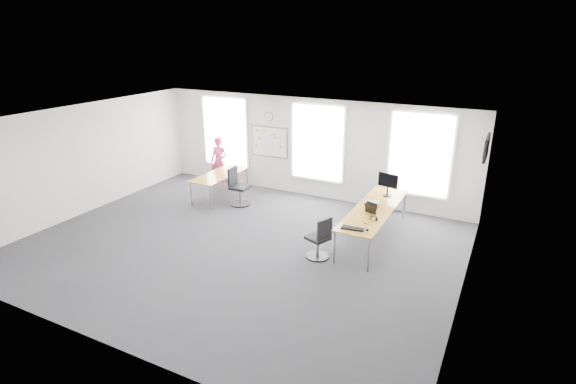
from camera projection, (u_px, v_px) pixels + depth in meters
The scene contains 24 objects.
floor at pixel (238, 246), 10.72m from camera, with size 10.00×10.00×0.00m, color #2E2D32.
ceiling at pixel (233, 121), 9.70m from camera, with size 10.00×10.00×0.00m, color silver.
wall_back at pixel (309, 148), 13.56m from camera, with size 10.00×10.00×0.00m, color white.
wall_front at pixel (92, 263), 6.86m from camera, with size 10.00×10.00×0.00m, color white.
wall_left at pixel (83, 160), 12.34m from camera, with size 10.00×10.00×0.00m, color white.
wall_right at pixel (469, 228), 8.08m from camera, with size 10.00×10.00×0.00m, color white.
window_left at pixel (225, 132), 14.75m from camera, with size 1.60×0.06×2.20m, color silver.
window_mid at pixel (318, 143), 13.34m from camera, with size 1.60×0.06×2.20m, color silver.
window_right at pixel (420, 155), 12.06m from camera, with size 1.60×0.06×2.20m, color silver.
desk_right at pixel (374, 210), 10.83m from camera, with size 0.89×3.33×0.81m.
desk_left at pixel (220, 176), 13.62m from camera, with size 0.83×2.06×0.75m.
chair_right at pixel (320, 240), 10.01m from camera, with size 0.58×0.58×0.99m.
chair_left at pixel (238, 189), 13.13m from camera, with size 0.59×0.59×1.11m.
person at pixel (219, 162), 14.65m from camera, with size 0.59×0.39×1.62m, color #D43672.
whiteboard at pixel (269, 142), 14.10m from camera, with size 1.20×0.03×0.90m, color white.
wall_clock at pixel (269, 116), 13.83m from camera, with size 0.30×0.30×0.04m, color gray.
tv at pixel (487, 148), 10.34m from camera, with size 0.06×0.90×0.55m, color black.
keyboard at pixel (353, 229), 9.67m from camera, with size 0.50×0.18×0.02m, color black.
mouse at pixel (367, 230), 9.59m from camera, with size 0.07×0.12×0.04m, color black.
lens_cap at pixel (365, 224), 9.94m from camera, with size 0.06×0.06×0.01m, color black.
headphones at pixel (374, 219), 10.11m from camera, with size 0.17×0.09×0.10m.
laptop_sleeve at pixel (371, 208), 10.48m from camera, with size 0.32×0.26×0.25m.
paper_stack at pixel (372, 204), 10.94m from camera, with size 0.33×0.25×0.11m, color beige.
monitor at pixel (388, 183), 11.48m from camera, with size 0.55×0.23×0.62m.
Camera 1 is at (5.43, -8.06, 4.84)m, focal length 28.00 mm.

